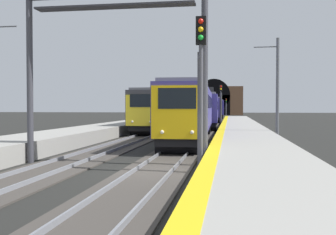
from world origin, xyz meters
TOP-DOWN VIEW (x-y plane):
  - ground_plane at (0.00, 0.00)m, footprint 320.00×320.00m
  - platform_right at (0.00, -3.86)m, footprint 112.00×3.68m
  - platform_right_edge_strip at (0.00, -2.27)m, footprint 112.00×0.50m
  - track_main_line at (0.00, 0.00)m, footprint 160.00×2.75m
  - track_adjacent_line at (0.00, 4.26)m, footprint 160.00×2.96m
  - train_main_approaching at (44.05, -0.00)m, footprint 79.08×3.28m
  - train_adjacent_platform at (38.04, 4.26)m, footprint 42.37×3.00m
  - railway_signal_near at (-0.18, -1.80)m, footprint 0.39×0.38m
  - railway_signal_mid at (31.34, -1.80)m, footprint 0.39×0.38m
  - railway_signal_far at (88.57, -1.80)m, footprint 0.39×0.38m
  - overhead_signal_gantry at (1.73, 2.13)m, footprint 0.70×8.18m
  - tunnel_portal at (108.12, 2.13)m, footprint 2.46×17.66m
  - catenary_mast_near at (13.09, -6.07)m, footprint 0.22×1.73m

SIDE VIEW (x-z plane):
  - ground_plane at x=0.00m, z-range 0.00..0.00m
  - track_adjacent_line at x=0.00m, z-range -0.06..0.15m
  - track_main_line at x=0.00m, z-range -0.06..0.15m
  - platform_right at x=0.00m, z-range 0.00..0.91m
  - platform_right_edge_strip at x=0.00m, z-range 0.91..0.92m
  - train_main_approaching at x=44.05m, z-range -0.16..4.79m
  - train_adjacent_platform at x=38.04m, z-range -0.15..4.92m
  - railway_signal_far at x=88.57m, z-range 0.52..5.25m
  - railway_signal_mid at x=31.34m, z-range 0.44..5.55m
  - railway_signal_near at x=-0.18m, z-range 0.58..6.50m
  - catenary_mast_near at x=13.09m, z-range 0.09..7.37m
  - tunnel_portal at x=108.12m, z-range -1.12..9.98m
  - overhead_signal_gantry at x=1.73m, z-range 1.86..9.58m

